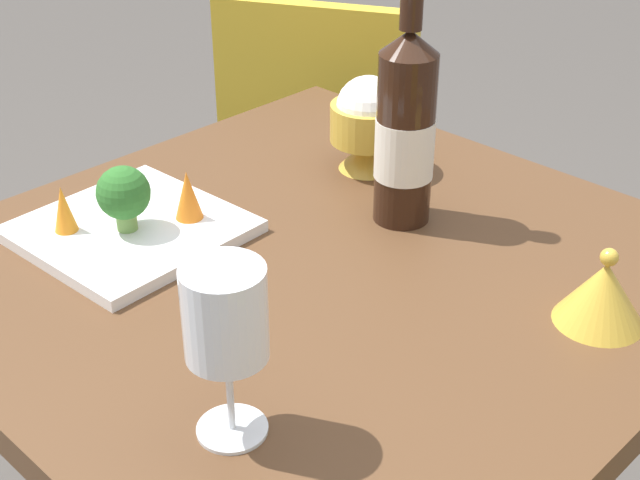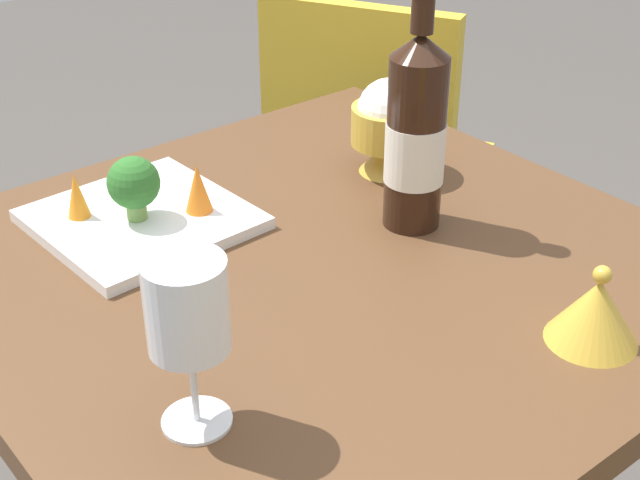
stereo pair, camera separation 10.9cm
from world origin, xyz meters
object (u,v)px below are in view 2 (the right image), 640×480
object	(u,v)px
chair_by_wall	(369,147)
carrot_garnish_left	(198,188)
rice_bowl	(389,124)
rice_bowl_lid	(596,311)
broccoli_floret	(134,184)
wine_glass	(187,311)
serving_plate	(142,219)
carrot_garnish_right	(77,195)
wine_bottle	(415,132)

from	to	relation	value
chair_by_wall	carrot_garnish_left	distance (m)	0.77
rice_bowl	rice_bowl_lid	bearing A→B (deg)	75.77
chair_by_wall	rice_bowl	xyz separation A→B (m)	(0.34, 0.41, 0.28)
rice_bowl	broccoli_floret	xyz separation A→B (m)	(0.37, -0.08, -0.01)
carrot_garnish_left	broccoli_floret	bearing A→B (deg)	-23.52
wine_glass	serving_plate	bearing A→B (deg)	-111.96
chair_by_wall	carrot_garnish_right	xyz separation A→B (m)	(0.76, 0.28, 0.25)
rice_bowl_lid	serving_plate	distance (m)	0.58
rice_bowl_lid	rice_bowl	bearing A→B (deg)	-104.23
wine_bottle	rice_bowl	bearing A→B (deg)	-121.67
carrot_garnish_left	serving_plate	bearing A→B (deg)	-31.61
rice_bowl_lid	carrot_garnish_left	bearing A→B (deg)	-69.36
rice_bowl_lid	serving_plate	world-z (taller)	rice_bowl_lid
rice_bowl	serving_plate	distance (m)	0.38
rice_bowl	carrot_garnish_right	bearing A→B (deg)	-16.93
wine_glass	serving_plate	xyz separation A→B (m)	(-0.15, -0.37, -0.12)
rice_bowl	carrot_garnish_right	world-z (taller)	rice_bowl
chair_by_wall	rice_bowl_lid	size ratio (longest dim) A/B	8.50
wine_bottle	wine_glass	world-z (taller)	wine_bottle
carrot_garnish_right	wine_bottle	bearing A→B (deg)	142.66
chair_by_wall	carrot_garnish_right	world-z (taller)	chair_by_wall
broccoli_floret	carrot_garnish_right	distance (m)	0.08
chair_by_wall	wine_glass	bearing A→B (deg)	-77.80
broccoli_floret	carrot_garnish_left	size ratio (longest dim) A/B	1.31
rice_bowl	carrot_garnish_right	size ratio (longest dim) A/B	2.31
chair_by_wall	wine_glass	world-z (taller)	wine_glass
rice_bowl_lid	wine_bottle	bearing A→B (deg)	-95.60
wine_bottle	broccoli_floret	bearing A→B (deg)	-36.05
carrot_garnish_right	rice_bowl_lid	bearing A→B (deg)	118.71
broccoli_floret	carrot_garnish_right	size ratio (longest dim) A/B	1.40
wine_glass	rice_bowl_lid	distance (m)	0.44
wine_glass	serving_plate	distance (m)	0.42
wine_bottle	rice_bowl	world-z (taller)	wine_bottle
serving_plate	wine_glass	bearing A→B (deg)	68.04
wine_glass	carrot_garnish_right	distance (m)	0.43
rice_bowl	serving_plate	bearing A→B (deg)	-13.21
chair_by_wall	wine_bottle	bearing A→B (deg)	-64.85
rice_bowl_lid	broccoli_floret	bearing A→B (deg)	-63.62
carrot_garnish_left	carrot_garnish_right	distance (m)	0.16
wine_bottle	rice_bowl_lid	world-z (taller)	wine_bottle
wine_bottle	chair_by_wall	bearing A→B (deg)	-127.59
broccoli_floret	carrot_garnish_right	xyz separation A→B (m)	(0.06, -0.05, -0.02)
chair_by_wall	wine_glass	size ratio (longest dim) A/B	4.75
wine_bottle	broccoli_floret	distance (m)	0.36
serving_plate	carrot_garnish_right	size ratio (longest dim) A/B	4.27
wine_bottle	rice_bowl_lid	xyz separation A→B (m)	(0.03, 0.31, -0.09)
broccoli_floret	rice_bowl_lid	bearing A→B (deg)	116.38
rice_bowl_lid	broccoli_floret	xyz separation A→B (m)	(0.26, -0.52, 0.03)
chair_by_wall	carrot_garnish_left	bearing A→B (deg)	-87.25
chair_by_wall	broccoli_floret	distance (m)	0.83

